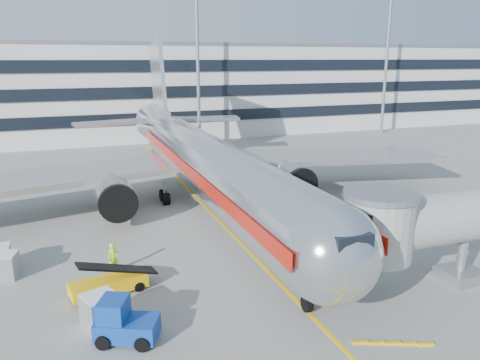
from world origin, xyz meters
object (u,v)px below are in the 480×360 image
object	(u,v)px
cargo_container_front	(100,310)
ramp_worker	(113,258)
belt_loader	(108,283)
cargo_container_left	(4,266)
main_jet	(203,161)
baggage_tug	(123,323)

from	to	relation	value
cargo_container_front	ramp_worker	xyz separation A→B (m)	(1.24, 6.06, 0.13)
ramp_worker	belt_loader	bearing A→B (deg)	-127.55
cargo_container_left	cargo_container_front	size ratio (longest dim) A/B	0.85
belt_loader	ramp_worker	size ratio (longest dim) A/B	2.40
main_jet	cargo_container_front	distance (m)	20.47
baggage_tug	cargo_container_left	xyz separation A→B (m)	(-6.06, 9.36, -0.16)
belt_loader	ramp_worker	bearing A→B (deg)	78.29
cargo_container_left	cargo_container_front	world-z (taller)	cargo_container_front
cargo_container_left	ramp_worker	distance (m)	6.57
cargo_container_left	ramp_worker	world-z (taller)	ramp_worker
belt_loader	cargo_container_left	world-z (taller)	belt_loader
main_jet	belt_loader	xyz separation A→B (m)	(-9.77, -13.94, -3.62)
belt_loader	cargo_container_front	distance (m)	3.40
cargo_container_front	ramp_worker	distance (m)	6.19
belt_loader	baggage_tug	bearing A→B (deg)	-87.19
baggage_tug	cargo_container_left	world-z (taller)	baggage_tug
cargo_container_front	belt_loader	bearing A→B (deg)	78.50
main_jet	cargo_container_front	bearing A→B (deg)	-121.17
belt_loader	cargo_container_front	bearing A→B (deg)	-101.50
belt_loader	baggage_tug	size ratio (longest dim) A/B	1.40
baggage_tug	ramp_worker	distance (m)	7.80
main_jet	cargo_container_left	bearing A→B (deg)	-148.25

